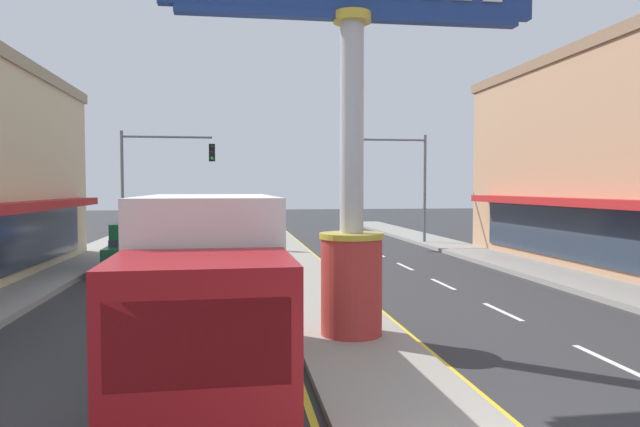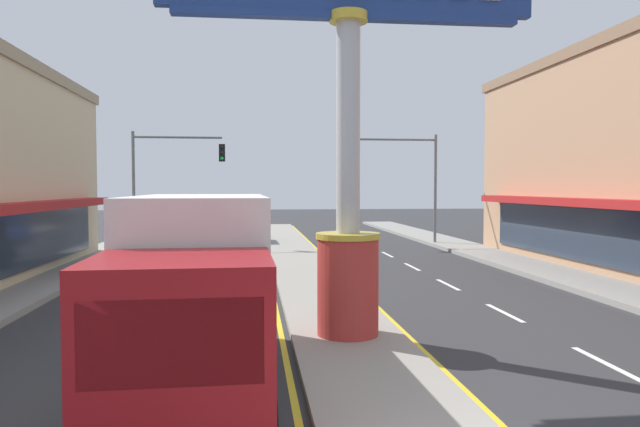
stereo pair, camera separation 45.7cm
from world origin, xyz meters
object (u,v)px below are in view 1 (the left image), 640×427
at_px(suv_far_right_lane, 138,246).
at_px(box_truck_mid_left_lane, 208,285).
at_px(traffic_light_left_side, 157,168).
at_px(traffic_light_right_side, 395,170).
at_px(district_sign, 352,133).
at_px(suv_near_right_lane, 227,227).

relative_size(suv_far_right_lane, box_truck_mid_left_lane, 0.67).
relative_size(traffic_light_left_side, box_truck_mid_left_lane, 0.89).
bearing_deg(traffic_light_left_side, traffic_light_right_side, 0.41).
bearing_deg(traffic_light_left_side, suv_far_right_lane, -88.03).
distance_m(district_sign, traffic_light_left_side, 20.49).
bearing_deg(traffic_light_right_side, suv_near_right_lane, 165.35).
relative_size(suv_near_right_lane, suv_far_right_lane, 1.00).
distance_m(traffic_light_right_side, suv_far_right_lane, 15.45).
relative_size(traffic_light_right_side, box_truck_mid_left_lane, 0.89).
height_order(traffic_light_left_side, box_truck_mid_left_lane, traffic_light_left_side).
bearing_deg(box_truck_mid_left_lane, traffic_light_right_side, 67.18).
xyz_separation_m(traffic_light_right_side, suv_near_right_lane, (-9.29, 2.43, -3.26)).
height_order(suv_near_right_lane, box_truck_mid_left_lane, box_truck_mid_left_lane).
bearing_deg(district_sign, box_truck_mid_left_lane, -137.92).
bearing_deg(suv_near_right_lane, traffic_light_left_side, -144.86).
bearing_deg(district_sign, suv_near_right_lane, 97.40).
bearing_deg(traffic_light_right_side, traffic_light_left_side, -179.59).
relative_size(district_sign, suv_far_right_lane, 1.79).
height_order(traffic_light_left_side, suv_near_right_lane, traffic_light_left_side).
distance_m(traffic_light_left_side, suv_near_right_lane, 5.46).
xyz_separation_m(traffic_light_left_side, traffic_light_right_side, (12.88, 0.09, 0.00)).
bearing_deg(box_truck_mid_left_lane, suv_far_right_lane, 103.32).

